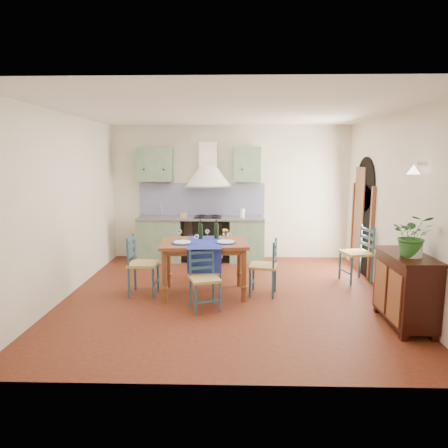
% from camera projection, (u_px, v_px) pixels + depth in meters
% --- Properties ---
extents(floor, '(5.00, 5.00, 0.00)m').
position_uv_depth(floor, '(228.00, 295.00, 6.23)').
color(floor, '#4F1811').
rests_on(floor, ground).
extents(back_wall, '(5.00, 0.96, 2.80)m').
position_uv_depth(back_wall, '(208.00, 210.00, 8.34)').
color(back_wall, beige).
rests_on(back_wall, ground).
extents(right_wall, '(0.26, 5.00, 2.80)m').
position_uv_depth(right_wall, '(388.00, 209.00, 6.23)').
color(right_wall, beige).
rests_on(right_wall, ground).
extents(left_wall, '(0.04, 5.00, 2.80)m').
position_uv_depth(left_wall, '(64.00, 206.00, 6.07)').
color(left_wall, beige).
rests_on(left_wall, ground).
extents(ceiling, '(5.00, 5.00, 0.01)m').
position_uv_depth(ceiling, '(228.00, 110.00, 5.78)').
color(ceiling, silver).
rests_on(ceiling, back_wall).
extents(dining_table, '(1.39, 1.06, 1.16)m').
position_uv_depth(dining_table, '(204.00, 248.00, 6.18)').
color(dining_table, brown).
rests_on(dining_table, ground).
extents(chair_near, '(0.50, 0.50, 0.85)m').
position_uv_depth(chair_near, '(204.00, 279.00, 5.62)').
color(chair_near, navy).
rests_on(chair_near, ground).
extents(chair_far, '(0.48, 0.48, 0.81)m').
position_uv_depth(chair_far, '(210.00, 256.00, 7.00)').
color(chair_far, navy).
rests_on(chair_far, ground).
extents(chair_left, '(0.44, 0.44, 0.94)m').
position_uv_depth(chair_left, '(141.00, 264.00, 6.22)').
color(chair_left, navy).
rests_on(chair_left, ground).
extents(chair_right, '(0.48, 0.48, 0.88)m').
position_uv_depth(chair_right, '(265.00, 266.00, 6.21)').
color(chair_right, navy).
rests_on(chair_right, ground).
extents(chair_spare, '(0.55, 0.55, 0.97)m').
position_uv_depth(chair_spare, '(358.00, 253.00, 6.88)').
color(chair_spare, navy).
rests_on(chair_spare, ground).
extents(sideboard, '(0.50, 1.05, 0.94)m').
position_uv_depth(sideboard, '(405.00, 287.00, 5.04)').
color(sideboard, black).
rests_on(sideboard, ground).
extents(potted_plant, '(0.57, 0.54, 0.52)m').
position_uv_depth(potted_plant, '(413.00, 235.00, 4.82)').
color(potted_plant, '#276024').
rests_on(potted_plant, sideboard).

